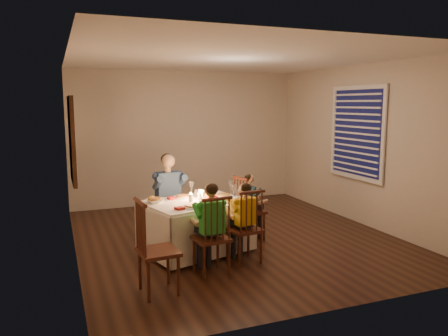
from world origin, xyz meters
name	(u,v)px	position (x,y,z in m)	size (l,w,h in m)	color
ground	(235,237)	(0.00, 0.00, 0.00)	(5.00, 5.00, 0.00)	black
wall_left	(71,157)	(-2.25, 0.00, 1.30)	(0.02, 5.00, 2.60)	beige
wall_right	(362,145)	(2.25, 0.00, 1.30)	(0.02, 5.00, 2.60)	beige
wall_back	(186,138)	(0.00, 2.50, 1.30)	(4.50, 0.02, 2.60)	beige
ceiling	(235,59)	(0.00, 0.00, 2.60)	(5.00, 5.00, 0.00)	white
dining_table	(196,216)	(-0.72, -0.39, 0.49)	(1.54, 1.28, 0.66)	silver
chair_adult	(170,238)	(-0.92, 0.31, 0.00)	(0.39, 0.37, 0.94)	#3A190F
chair_near_left	(211,273)	(-0.79, -1.18, 0.00)	(0.39, 0.37, 0.94)	#3A190F
chair_near_right	(244,262)	(-0.29, -0.99, 0.00)	(0.39, 0.37, 0.94)	#3A190F
chair_end	(249,239)	(0.16, -0.18, 0.00)	(0.39, 0.37, 0.94)	#3A190F
chair_extra	(159,292)	(-1.49, -1.49, 0.00)	(0.42, 0.40, 1.01)	#3A190F
adult	(170,238)	(-0.92, 0.31, 0.00)	(0.46, 0.42, 1.26)	navy
child_green	(211,273)	(-0.79, -1.18, 0.00)	(0.36, 0.33, 1.08)	green
child_yellow	(244,262)	(-0.29, -0.99, 0.00)	(0.32, 0.30, 1.01)	gold
child_teal	(249,239)	(0.16, -0.18, 0.00)	(0.30, 0.27, 0.97)	#172D3B
setting_adult	(183,197)	(-0.82, -0.12, 0.70)	(0.26, 0.26, 0.02)	white
setting_green	(192,207)	(-0.88, -0.72, 0.70)	(0.26, 0.26, 0.02)	white
setting_yellow	(226,201)	(-0.37, -0.56, 0.70)	(0.26, 0.26, 0.02)	white
setting_teal	(223,196)	(-0.28, -0.24, 0.70)	(0.26, 0.26, 0.02)	white
candle_left	(191,198)	(-0.80, -0.41, 0.74)	(0.06, 0.06, 0.10)	white
candle_right	(200,197)	(-0.66, -0.37, 0.74)	(0.06, 0.06, 0.10)	white
squash	(152,199)	(-1.29, -0.25, 0.74)	(0.09, 0.09, 0.09)	yellow
orange_fruit	(207,195)	(-0.53, -0.29, 0.73)	(0.08, 0.08, 0.08)	orange
serving_bowl	(154,201)	(-1.26, -0.31, 0.72)	(0.22, 0.22, 0.05)	white
wall_mirror	(72,140)	(-2.22, 0.30, 1.50)	(0.06, 0.95, 1.15)	black
window_blinds	(356,133)	(2.21, 0.10, 1.50)	(0.07, 1.34, 1.54)	#0D1036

